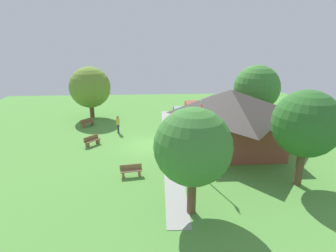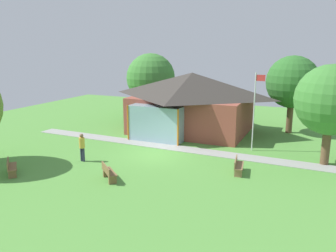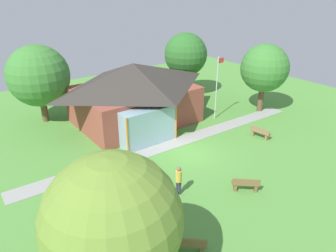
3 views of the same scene
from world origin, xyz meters
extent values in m
plane|color=#54933D|center=(0.00, 0.00, 0.00)|extent=(44.00, 44.00, 0.00)
cube|color=brown|center=(-0.24, 6.99, 1.46)|extent=(8.93, 6.83, 2.92)
pyramid|color=#38332D|center=(-0.24, 6.99, 3.87)|extent=(9.93, 7.83, 1.90)
cube|color=#8CB2BF|center=(-1.58, 2.98, 1.31)|extent=(4.02, 1.20, 2.63)
cylinder|color=orange|center=(-3.59, 2.38, 1.31)|extent=(0.12, 0.12, 2.63)
cylinder|color=orange|center=(0.43, 2.38, 1.31)|extent=(0.12, 0.12, 2.63)
cube|color=#999993|center=(0.00, 1.83, 0.01)|extent=(22.80, 1.92, 0.03)
cylinder|color=silver|center=(5.40, 3.42, 2.62)|extent=(0.08, 0.08, 5.24)
cube|color=red|center=(5.70, 3.42, 4.89)|extent=(0.60, 0.02, 0.40)
cube|color=brown|center=(-0.43, -4.95, 0.45)|extent=(1.42, 1.32, 0.06)
cube|color=brown|center=(-0.85, -4.59, 0.20)|extent=(0.38, 0.41, 0.39)
cube|color=brown|center=(-0.02, -5.32, 0.20)|extent=(0.38, 0.41, 0.39)
cube|color=brown|center=(-0.56, -5.10, 0.66)|extent=(1.16, 1.04, 0.36)
cube|color=brown|center=(-5.73, -6.44, 0.45)|extent=(1.40, 1.35, 0.06)
cube|color=brown|center=(-6.14, -6.07, 0.20)|extent=(0.39, 0.40, 0.39)
cube|color=brown|center=(-5.33, -6.82, 0.20)|extent=(0.39, 0.40, 0.39)
cube|color=brown|center=(-5.86, -6.58, 0.66)|extent=(1.14, 1.07, 0.36)
cube|color=olive|center=(5.56, -1.23, 0.45)|extent=(0.66, 1.55, 0.06)
cube|color=olive|center=(5.47, -0.68, 0.20)|extent=(0.42, 0.22, 0.39)
cube|color=olive|center=(5.64, -1.77, 0.20)|extent=(0.42, 0.22, 0.39)
cube|color=olive|center=(5.37, -1.26, 0.66)|extent=(0.28, 1.49, 0.36)
cylinder|color=#2D3347|center=(-3.71, -3.05, 0.42)|extent=(0.14, 0.14, 0.85)
cylinder|color=#2D3347|center=(-3.54, -3.07, 0.42)|extent=(0.14, 0.14, 0.85)
cylinder|color=gold|center=(-3.62, -3.06, 1.18)|extent=(0.34, 0.34, 0.65)
sphere|color=#846047|center=(-3.62, -3.06, 1.62)|extent=(0.24, 0.24, 0.24)
cylinder|color=brown|center=(9.88, 2.31, 1.18)|extent=(0.48, 0.48, 2.36)
sphere|color=#3D7F33|center=(9.88, 2.31, 3.88)|extent=(4.06, 4.06, 4.06)
sphere|color=olive|center=(-9.20, -6.63, 3.55)|extent=(4.60, 4.60, 4.60)
cylinder|color=brown|center=(7.23, 9.62, 1.29)|extent=(0.49, 0.49, 2.58)
sphere|color=#2D6B28|center=(7.23, 9.62, 4.13)|extent=(4.14, 4.14, 4.14)
cylinder|color=brown|center=(-6.21, 11.42, 1.01)|extent=(0.52, 0.52, 2.02)
sphere|color=#3D7F33|center=(-6.21, 11.42, 3.84)|extent=(4.83, 4.83, 4.83)
camera|label=1|loc=(23.34, 0.23, 9.40)|focal=30.74mm
camera|label=2|loc=(9.20, -19.14, 6.81)|focal=36.56mm
camera|label=3|loc=(-12.56, -14.11, 10.52)|focal=34.02mm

